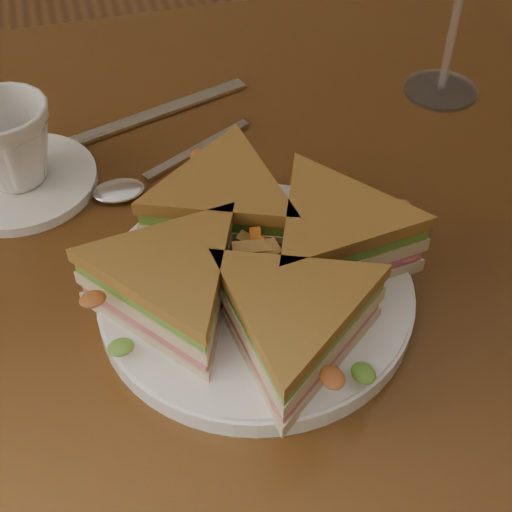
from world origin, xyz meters
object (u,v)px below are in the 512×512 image
Objects in this scene: spoon at (139,181)px; saucer at (21,182)px; plate at (256,293)px; sandwich_wedges at (256,261)px; knife at (149,117)px; coffee_cup at (9,144)px; table at (278,282)px.

spoon is 1.19× the size of saucer.
plate is 0.84× the size of sandwich_wedges.
sandwich_wedges is 0.18m from spoon.
plate reaches higher than spoon.
knife is at bearing 98.84° from plate.
sandwich_wedges is at bearing -47.98° from saucer.
coffee_cup is (0.00, -0.00, 0.04)m from saucer.
plate is 0.18m from spoon.
spoon is at bearing 112.12° from plate.
saucer is 0.04m from coffee_cup.
sandwich_wedges is 0.28m from knife.
saucer is (-0.17, 0.19, -0.00)m from plate.
spoon is at bearing -21.46° from coffee_cup.
coffee_cup is (-0.11, 0.03, 0.04)m from spoon.
knife is 1.49× the size of saucer.
spoon is 2.02× the size of coffee_cup.
table is 0.17m from spoon.
table is 0.26m from saucer.
spoon is at bearing -121.70° from knife.
sandwich_wedges is (-0.00, 0.00, 0.04)m from plate.
table is 0.22m from knife.
saucer is 1.69× the size of coffee_cup.
table is at bearing -58.03° from spoon.
spoon is (-0.07, 0.17, -0.04)m from sandwich_wedges.
coffee_cup is at bearing -167.63° from knife.
table is 0.18m from sandwich_wedges.
plate is at bearing -47.98° from saucer.
sandwich_wedges is at bearing -55.35° from coffee_cup.
table is 5.75× the size of knife.
plate is 0.26m from saucer.
saucer is at bearing 132.02° from plate.
table is 7.18× the size of spoon.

